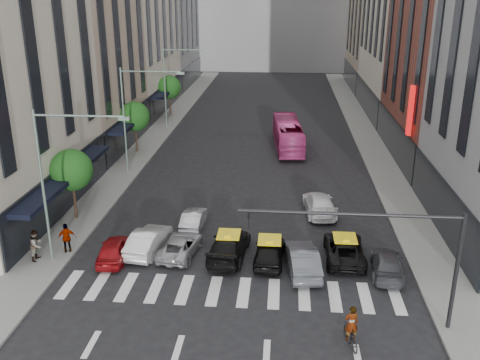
% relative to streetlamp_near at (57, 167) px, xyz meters
% --- Properties ---
extents(ground, '(160.00, 160.00, 0.00)m').
position_rel_streetlamp_near_xyz_m(ground, '(10.04, -4.00, -5.90)').
color(ground, black).
rests_on(ground, ground).
extents(sidewalk_left, '(3.00, 96.00, 0.15)m').
position_rel_streetlamp_near_xyz_m(sidewalk_left, '(-1.46, 26.00, -5.83)').
color(sidewalk_left, slate).
rests_on(sidewalk_left, ground).
extents(sidewalk_right, '(3.00, 96.00, 0.15)m').
position_rel_streetlamp_near_xyz_m(sidewalk_right, '(21.54, 26.00, -5.83)').
color(sidewalk_right, slate).
rests_on(sidewalk_right, ground).
extents(building_left_b, '(8.00, 16.00, 24.00)m').
position_rel_streetlamp_near_xyz_m(building_left_b, '(-6.96, 24.00, 6.10)').
color(building_left_b, tan).
rests_on(building_left_b, ground).
extents(building_right_b, '(8.00, 18.00, 26.00)m').
position_rel_streetlamp_near_xyz_m(building_right_b, '(27.04, 23.00, 7.10)').
color(building_right_b, brown).
rests_on(building_right_b, ground).
extents(tree_near, '(2.88, 2.88, 4.95)m').
position_rel_streetlamp_near_xyz_m(tree_near, '(-1.76, 6.00, -2.25)').
color(tree_near, black).
rests_on(tree_near, sidewalk_left).
extents(tree_mid, '(2.88, 2.88, 4.95)m').
position_rel_streetlamp_near_xyz_m(tree_mid, '(-1.76, 22.00, -2.25)').
color(tree_mid, black).
rests_on(tree_mid, sidewalk_left).
extents(tree_far, '(2.88, 2.88, 4.95)m').
position_rel_streetlamp_near_xyz_m(tree_far, '(-1.76, 38.00, -2.25)').
color(tree_far, black).
rests_on(tree_far, sidewalk_left).
extents(streetlamp_near, '(5.38, 0.25, 9.00)m').
position_rel_streetlamp_near_xyz_m(streetlamp_near, '(0.00, 0.00, 0.00)').
color(streetlamp_near, gray).
rests_on(streetlamp_near, sidewalk_left).
extents(streetlamp_mid, '(5.38, 0.25, 9.00)m').
position_rel_streetlamp_near_xyz_m(streetlamp_mid, '(0.00, 16.00, 0.00)').
color(streetlamp_mid, gray).
rests_on(streetlamp_mid, sidewalk_left).
extents(streetlamp_far, '(5.38, 0.25, 9.00)m').
position_rel_streetlamp_near_xyz_m(streetlamp_far, '(0.00, 32.00, 0.00)').
color(streetlamp_far, gray).
rests_on(streetlamp_far, sidewalk_left).
extents(traffic_signal, '(10.10, 0.20, 6.00)m').
position_rel_streetlamp_near_xyz_m(traffic_signal, '(17.74, -5.00, -1.43)').
color(traffic_signal, black).
rests_on(traffic_signal, ground).
extents(liberty_sign, '(0.30, 0.70, 4.00)m').
position_rel_streetlamp_near_xyz_m(liberty_sign, '(22.64, 16.00, 0.10)').
color(liberty_sign, red).
rests_on(liberty_sign, ground).
extents(car_red, '(1.94, 4.02, 1.32)m').
position_rel_streetlamp_near_xyz_m(car_red, '(2.64, 0.48, -5.24)').
color(car_red, maroon).
rests_on(car_red, ground).
extents(car_white_front, '(2.17, 4.68, 1.48)m').
position_rel_streetlamp_near_xyz_m(car_white_front, '(4.46, 1.70, -5.16)').
color(car_white_front, '#B8B8B8').
rests_on(car_white_front, ground).
extents(car_silver, '(2.55, 4.54, 1.20)m').
position_rel_streetlamp_near_xyz_m(car_silver, '(6.49, 1.45, -5.31)').
color(car_silver, '#A1A1A6').
rests_on(car_silver, ground).
extents(taxi_left, '(2.50, 5.28, 1.49)m').
position_rel_streetlamp_near_xyz_m(taxi_left, '(9.44, 1.38, -5.16)').
color(taxi_left, black).
rests_on(taxi_left, ground).
extents(taxi_center, '(1.90, 4.29, 1.43)m').
position_rel_streetlamp_near_xyz_m(taxi_center, '(11.89, 0.96, -5.19)').
color(taxi_center, black).
rests_on(taxi_center, ground).
extents(car_grey_mid, '(2.15, 4.80, 1.53)m').
position_rel_streetlamp_near_xyz_m(car_grey_mid, '(13.79, 0.03, -5.14)').
color(car_grey_mid, '#484C51').
rests_on(car_grey_mid, ground).
extents(taxi_right, '(2.32, 4.92, 1.36)m').
position_rel_streetlamp_near_xyz_m(taxi_right, '(16.32, 1.71, -5.22)').
color(taxi_right, black).
rests_on(taxi_right, ground).
extents(car_grey_curb, '(2.19, 4.42, 1.23)m').
position_rel_streetlamp_near_xyz_m(car_grey_curb, '(18.56, 0.13, -5.29)').
color(car_grey_curb, '#3F4146').
rests_on(car_grey_curb, ground).
extents(car_row2_left, '(1.40, 3.83, 1.25)m').
position_rel_streetlamp_near_xyz_m(car_row2_left, '(6.65, 5.36, -5.28)').
color(car_row2_left, '#ABABB0').
rests_on(car_row2_left, ground).
extents(car_row2_right, '(2.47, 5.15, 1.45)m').
position_rel_streetlamp_near_xyz_m(car_row2_right, '(15.22, 8.57, -5.18)').
color(car_row2_right, silver).
rests_on(car_row2_right, ground).
extents(bus, '(3.26, 10.47, 2.87)m').
position_rel_streetlamp_near_xyz_m(bus, '(12.97, 24.92, -4.47)').
color(bus, '#C83B81').
rests_on(bus, ground).
extents(motorcycle, '(1.02, 1.91, 0.95)m').
position_rel_streetlamp_near_xyz_m(motorcycle, '(15.80, -6.52, -5.43)').
color(motorcycle, black).
rests_on(motorcycle, ground).
extents(rider, '(0.72, 0.55, 1.76)m').
position_rel_streetlamp_near_xyz_m(rider, '(15.80, -6.52, -4.07)').
color(rider, gray).
rests_on(rider, motorcycle).
extents(pedestrian_near, '(0.77, 0.96, 1.88)m').
position_rel_streetlamp_near_xyz_m(pedestrian_near, '(-1.76, -0.14, -4.81)').
color(pedestrian_near, gray).
rests_on(pedestrian_near, sidewalk_left).
extents(pedestrian_far, '(1.18, 0.83, 1.85)m').
position_rel_streetlamp_near_xyz_m(pedestrian_far, '(-0.36, 0.95, -4.83)').
color(pedestrian_far, gray).
rests_on(pedestrian_far, sidewalk_left).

